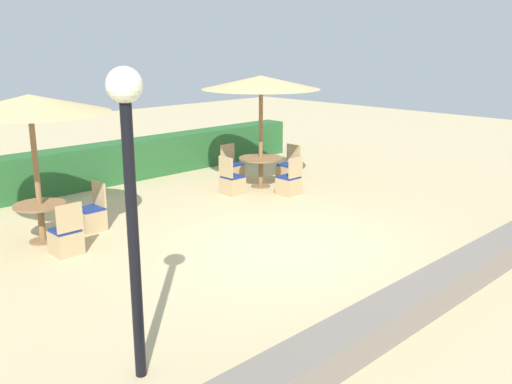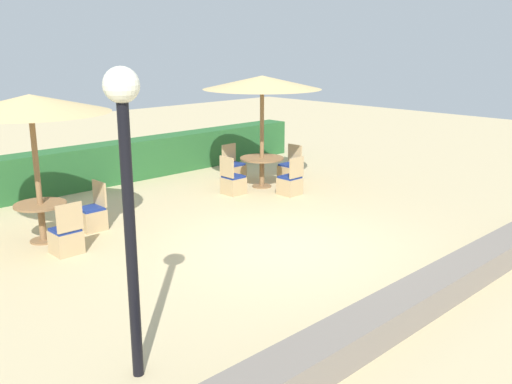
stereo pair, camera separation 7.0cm
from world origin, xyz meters
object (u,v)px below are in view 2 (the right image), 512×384
Objects in this scene: patio_chair_back_right_north at (234,170)px; lamp_post at (126,165)px; patio_chair_back_right_east at (290,171)px; parasol_back_left at (30,104)px; round_table_back_left at (41,213)px; patio_chair_back_right_south at (290,184)px; patio_chair_back_right_west at (233,183)px; round_table_back_right at (262,164)px; parasol_back_right at (262,83)px; patio_chair_back_left_south at (66,239)px; patio_chair_back_left_east at (92,217)px.

lamp_post is at bearing 41.33° from patio_chair_back_right_north.
patio_chair_back_right_east is (1.00, -1.07, 0.00)m from patio_chair_back_right_north.
parasol_back_left reaches higher than patio_chair_back_right_north.
patio_chair_back_right_south is (5.65, -0.93, -0.27)m from round_table_back_left.
patio_chair_back_right_west is at bearing 0.71° from parasol_back_left.
lamp_post is at bearing -149.72° from patio_chair_back_right_south.
patio_chair_back_right_north is at bearing 10.99° from round_table_back_left.
patio_chair_back_right_west is 1.00× the size of patio_chair_back_right_north.
patio_chair_back_right_south reaches higher than round_table_back_right.
lamp_post is at bearing -103.13° from parasol_back_left.
lamp_post is 9.33m from patio_chair_back_right_north.
patio_chair_back_right_west is (5.86, 4.96, -2.09)m from lamp_post.
patio_chair_back_right_east is at bearing 43.06° from patio_chair_back_right_south.
lamp_post is 3.57× the size of patio_chair_back_right_east.
parasol_back_left reaches higher than patio_chair_back_right_west.
patio_chair_back_right_west is at bearing -178.84° from parasol_back_right.
patio_chair_back_left_south and patio_chair_back_right_north have the same top height.
patio_chair_back_right_east is at bearing -2.90° from parasol_back_right.
lamp_post is 7.95m from patio_chair_back_right_west.
patio_chair_back_right_west is (-0.99, -0.02, -0.33)m from round_table_back_right.
lamp_post reaches higher than patio_chair_back_left_east.
parasol_back_right is at bearing -135.00° from round_table_back_right.
parasol_back_left reaches higher than patio_chair_back_left_east.
parasol_back_right is 3.09× the size of patio_chair_back_right_west.
lamp_post reaches higher than patio_chair_back_left_south.
parasol_back_left is at bearing 90.25° from patio_chair_back_right_east.
round_table_back_right is at bearing 0.79° from parasol_back_left.
patio_chair_back_left_south is at bearing 97.79° from patio_chair_back_right_east.
lamp_post is at bearing 156.48° from patio_chair_back_left_east.
patio_chair_back_right_west and patio_chair_back_right_north have the same top height.
round_table_back_left is (1.14, 4.90, -1.82)m from lamp_post.
patio_chair_back_right_west is at bearing -88.81° from patio_chair_back_left_east.
patio_chair_back_right_south is at bearing -9.37° from parasol_back_left.
patio_chair_back_left_east is 1.00× the size of patio_chair_back_left_south.
patio_chair_back_right_west is 1.43m from patio_chair_back_right_north.
patio_chair_back_right_south and patio_chair_back_right_east have the same top height.
parasol_back_right is at bearing 36.02° from lamp_post.
patio_chair_back_left_east is 0.32× the size of parasol_back_right.
patio_chair_back_right_north is at bearing 91.11° from round_table_back_right.
parasol_back_left is 2.95× the size of patio_chair_back_left_south.
lamp_post is 3.06× the size of round_table_back_right.
patio_chair_back_right_east is (6.66, 0.91, 0.00)m from patio_chair_back_left_south.
patio_chair_back_right_south is 1.00× the size of patio_chair_back_right_east.
lamp_post is 1.16× the size of parasol_back_right.
lamp_post reaches higher than patio_chair_back_right_south.
patio_chair_back_right_south is at bearing 43.42° from patio_chair_back_right_west.
patio_chair_back_left_east reaches higher than round_table_back_left.
round_table_back_left is at bearing -179.21° from parasol_back_right.
patio_chair_back_left_east is (2.12, 4.88, -2.09)m from lamp_post.
patio_chair_back_left_south is 0.86× the size of round_table_back_right.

